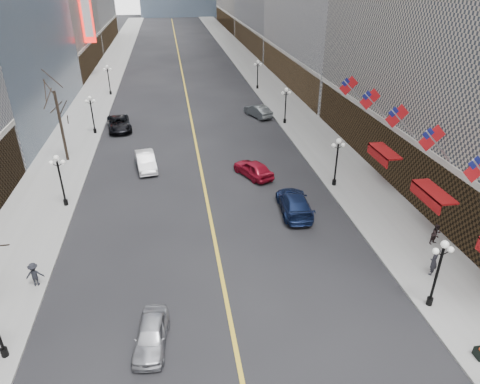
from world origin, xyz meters
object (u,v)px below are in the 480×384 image
object	(u,v)px
streetlamp_west_2	(92,111)
car_sb_far	(258,111)
streetlamp_east_0	(439,267)
streetlamp_west_1	(60,175)
streetlamp_west_3	(108,77)
ped_ne_corner	(434,262)
car_sb_near	(294,203)
car_nb_near	(151,335)
streetlamp_east_1	(337,157)
car_nb_mid	(146,161)
streetlamp_east_3	(258,72)
car_sb_mid	(253,169)
car_nb_far	(119,124)
streetlamp_east_2	(286,102)

from	to	relation	value
streetlamp_west_2	car_sb_far	xyz separation A→B (m)	(20.79, 3.51, -2.11)
streetlamp_east_0	streetlamp_west_1	distance (m)	28.51
streetlamp_east_0	streetlamp_west_3	bearing A→B (deg)	114.41
streetlamp_west_2	ped_ne_corner	distance (m)	40.34
car_sb_near	car_nb_near	bearing A→B (deg)	51.62
streetlamp_east_1	ped_ne_corner	distance (m)	13.59
streetlamp_east_0	ped_ne_corner	distance (m)	3.60
streetlamp_east_0	car_nb_mid	xyz separation A→B (m)	(-17.17, 22.76, -2.08)
streetlamp_east_3	car_sb_far	world-z (taller)	streetlamp_east_3
car_sb_mid	ped_ne_corner	world-z (taller)	ped_ne_corner
car_sb_mid	ped_ne_corner	bearing A→B (deg)	92.47
streetlamp_east_3	car_nb_far	bearing A→B (deg)	-140.83
car_sb_mid	streetlamp_east_1	bearing A→B (deg)	129.72
car_sb_far	ped_ne_corner	xyz separation A→B (m)	(4.51, -34.88, 0.33)
streetlamp_west_3	streetlamp_west_1	bearing A→B (deg)	-90.00
car_nb_near	car_sb_far	distance (m)	40.11
streetlamp_east_0	streetlamp_west_3	world-z (taller)	same
streetlamp_west_1	car_nb_far	xyz separation A→B (m)	(2.80, 19.06, -2.10)
car_sb_far	ped_ne_corner	bearing A→B (deg)	75.51
streetlamp_east_2	car_nb_near	size ratio (longest dim) A/B	1.11
streetlamp_west_2	car_nb_near	distance (m)	35.18
streetlamp_east_1	streetlamp_west_2	bearing A→B (deg)	142.67
car_nb_mid	car_sb_far	world-z (taller)	car_nb_mid
car_sb_near	car_sb_mid	distance (m)	7.51
streetlamp_east_0	car_nb_near	size ratio (longest dim) A/B	1.11
car_sb_far	streetlamp_east_3	bearing A→B (deg)	-122.83
car_nb_far	car_sb_far	distance (m)	18.16
car_nb_near	car_sb_mid	world-z (taller)	car_sb_mid
car_nb_mid	car_nb_far	bearing A→B (deg)	98.32
streetlamp_east_3	car_sb_near	world-z (taller)	streetlamp_east_3
streetlamp_east_1	car_sb_near	distance (m)	6.62
car_nb_far	streetlamp_east_1	bearing A→B (deg)	-51.69
streetlamp_west_2	streetlamp_west_1	bearing A→B (deg)	-90.00
car_nb_mid	streetlamp_west_2	bearing A→B (deg)	111.64
car_sb_far	car_sb_mid	bearing A→B (deg)	55.38
car_nb_far	car_sb_mid	xyz separation A→B (m)	(13.86, -15.77, 0.00)
streetlamp_east_2	car_nb_far	distance (m)	20.93
streetlamp_west_1	streetlamp_west_2	world-z (taller)	same
streetlamp_west_1	car_nb_near	distance (m)	18.06
streetlamp_east_2	streetlamp_west_2	bearing A→B (deg)	180.00
streetlamp_west_1	streetlamp_west_3	world-z (taller)	same
streetlamp_east_0	car_nb_far	distance (m)	40.82
streetlamp_east_0	car_nb_mid	distance (m)	28.58
ped_ne_corner	car_sb_far	bearing A→B (deg)	-127.11
car_nb_near	car_nb_mid	bearing A→B (deg)	99.30
streetlamp_east_1	car_nb_near	distance (m)	23.07
streetlamp_west_2	car_sb_mid	world-z (taller)	streetlamp_west_2
streetlamp_east_2	streetlamp_west_3	size ratio (longest dim) A/B	1.00
streetlamp_east_1	car_sb_far	world-z (taller)	streetlamp_east_1
car_nb_far	ped_ne_corner	xyz separation A→B (m)	(22.50, -32.42, 0.32)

